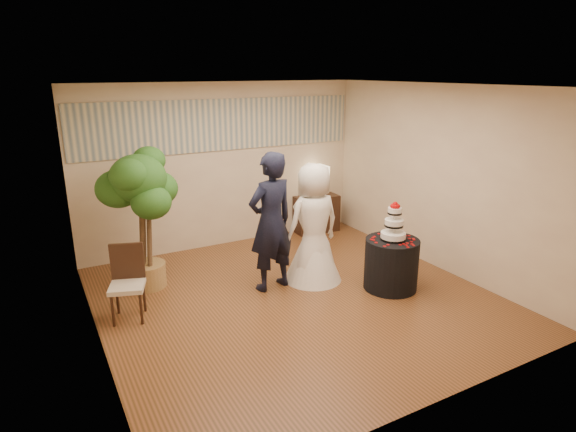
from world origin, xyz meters
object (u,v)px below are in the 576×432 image
side_chair (127,284)px  groom (271,222)px  ficus_tree (142,219)px  wedding_cake (394,221)px  table_lamp (317,181)px  console (316,214)px  bride (314,223)px  cake_table (391,264)px

side_chair → groom: bearing=17.7°
ficus_tree → wedding_cake: bearing=-29.8°
table_lamp → wedding_cake: bearing=-98.9°
console → ficus_tree: (-3.43, -0.91, 0.66)m
bride → table_lamp: (1.22, 1.85, 0.11)m
cake_table → table_lamp: size_ratio=1.29×
cake_table → side_chair: 3.54m
console → wedding_cake: bearing=-95.9°
groom → side_chair: 2.03m
wedding_cake → table_lamp: bearing=81.1°
bride → ficus_tree: 2.40m
cake_table → ficus_tree: bearing=150.2°
groom → wedding_cake: bearing=140.4°
console → groom: bearing=-133.1°
groom → table_lamp: 2.61m
wedding_cake → table_lamp: table_lamp is taller
table_lamp → ficus_tree: 3.55m
console → bride: bearing=-120.4°
bride → table_lamp: bride is taller
bride → wedding_cake: (0.81, -0.79, 0.13)m
wedding_cake → bride: bearing=135.8°
cake_table → side_chair: (-3.43, 0.88, 0.10)m
bride → table_lamp: bearing=-126.5°
bride → console: 2.28m
wedding_cake → table_lamp: 2.67m
wedding_cake → console: size_ratio=0.65×
bride → side_chair: bride is taller
groom → table_lamp: (1.88, 1.81, 0.01)m
groom → console: 2.69m
table_lamp → side_chair: table_lamp is taller
groom → side_chair: size_ratio=2.09×
console → table_lamp: 0.64m
side_chair → wedding_cake: bearing=4.8°
cake_table → table_lamp: (0.42, 2.64, 0.62)m
bride → console: size_ratio=2.09×
ficus_tree → side_chair: size_ratio=2.16×
wedding_cake → ficus_tree: (-3.02, 1.73, 0.01)m
groom → console: size_ratio=2.34×
wedding_cake → ficus_tree: ficus_tree is taller
console → table_lamp: table_lamp is taller
console → ficus_tree: 3.61m
console → table_lamp: size_ratio=1.44×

